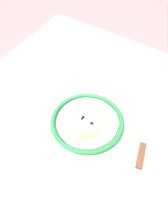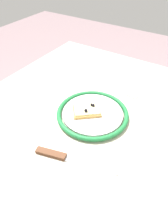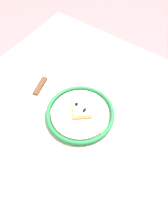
# 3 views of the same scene
# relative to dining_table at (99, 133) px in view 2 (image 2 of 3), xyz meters

# --- Properties ---
(ground_plane) EXTENTS (6.00, 6.00, 0.00)m
(ground_plane) POSITION_rel_dining_table_xyz_m (0.00, 0.00, -0.67)
(ground_plane) COLOR gray
(dining_table) EXTENTS (0.93, 0.94, 0.76)m
(dining_table) POSITION_rel_dining_table_xyz_m (0.00, 0.00, 0.00)
(dining_table) COLOR #BCB29E
(dining_table) RESTS_ON ground_plane
(plate) EXTENTS (0.25, 0.25, 0.02)m
(plate) POSITION_rel_dining_table_xyz_m (0.01, -0.03, 0.10)
(plate) COLOR white
(plate) RESTS_ON dining_table
(pizza_slice_near) EXTENTS (0.11, 0.12, 0.03)m
(pizza_slice_near) POSITION_rel_dining_table_xyz_m (0.02, -0.05, 0.11)
(pizza_slice_near) COLOR tan
(pizza_slice_near) RESTS_ON plate
(knife) EXTENTS (0.08, 0.24, 0.01)m
(knife) POSITION_rel_dining_table_xyz_m (0.21, -0.01, 0.09)
(knife) COLOR silver
(knife) RESTS_ON dining_table
(fork) EXTENTS (0.06, 0.20, 0.00)m
(fork) POSITION_rel_dining_table_xyz_m (-0.18, -0.03, 0.09)
(fork) COLOR silver
(fork) RESTS_ON dining_table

